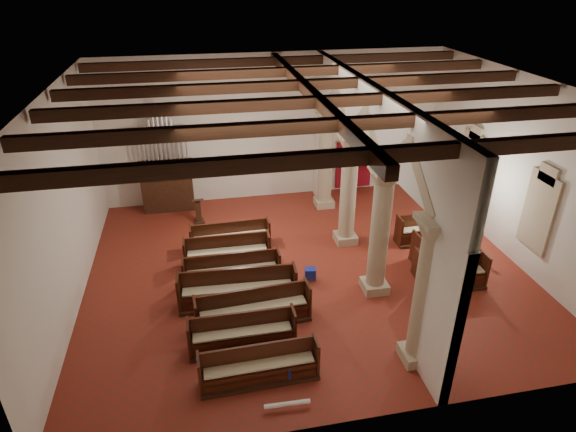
{
  "coord_description": "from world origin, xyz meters",
  "views": [
    {
      "loc": [
        -3.17,
        -12.89,
        8.93
      ],
      "look_at": [
        -0.52,
        0.5,
        1.79
      ],
      "focal_mm": 30.0,
      "sensor_mm": 36.0,
      "label": 1
    }
  ],
  "objects_px": {
    "pipe_organ": "(167,178)",
    "aisle_pew_0": "(454,276)",
    "processional_banner": "(383,184)",
    "lectern": "(198,212)",
    "nave_pew_0": "(259,370)"
  },
  "relations": [
    {
      "from": "pipe_organ",
      "to": "aisle_pew_0",
      "type": "height_order",
      "value": "pipe_organ"
    },
    {
      "from": "processional_banner",
      "to": "aisle_pew_0",
      "type": "xyz_separation_m",
      "value": [
        -0.05,
        -6.28,
        -0.41
      ]
    },
    {
      "from": "aisle_pew_0",
      "to": "processional_banner",
      "type": "bearing_deg",
      "value": 91.85
    },
    {
      "from": "processional_banner",
      "to": "aisle_pew_0",
      "type": "bearing_deg",
      "value": -97.64
    },
    {
      "from": "lectern",
      "to": "processional_banner",
      "type": "relative_size",
      "value": 0.48
    },
    {
      "from": "lectern",
      "to": "nave_pew_0",
      "type": "height_order",
      "value": "lectern"
    },
    {
      "from": "pipe_organ",
      "to": "aisle_pew_0",
      "type": "distance_m",
      "value": 11.46
    },
    {
      "from": "nave_pew_0",
      "to": "aisle_pew_0",
      "type": "xyz_separation_m",
      "value": [
        6.48,
        2.64,
        0.04
      ]
    },
    {
      "from": "pipe_organ",
      "to": "lectern",
      "type": "xyz_separation_m",
      "value": [
        1.14,
        -1.49,
        -0.92
      ]
    },
    {
      "from": "pipe_organ",
      "to": "lectern",
      "type": "height_order",
      "value": "pipe_organ"
    },
    {
      "from": "nave_pew_0",
      "to": "processional_banner",
      "type": "bearing_deg",
      "value": 52.24
    },
    {
      "from": "processional_banner",
      "to": "nave_pew_0",
      "type": "height_order",
      "value": "processional_banner"
    },
    {
      "from": "processional_banner",
      "to": "lectern",
      "type": "bearing_deg",
      "value": 176.31
    },
    {
      "from": "nave_pew_0",
      "to": "aisle_pew_0",
      "type": "bearing_deg",
      "value": 20.58
    },
    {
      "from": "lectern",
      "to": "aisle_pew_0",
      "type": "distance_m",
      "value": 9.6
    }
  ]
}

